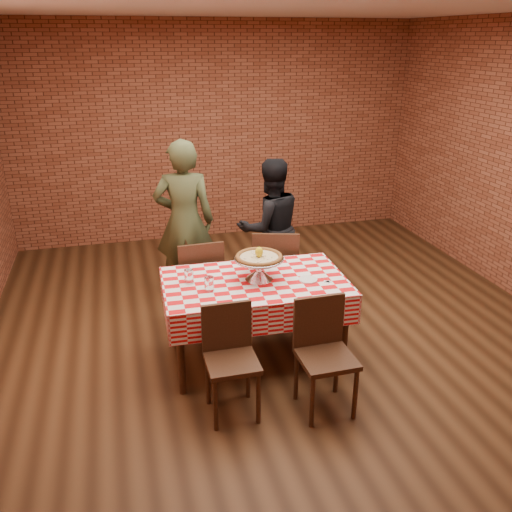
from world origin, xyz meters
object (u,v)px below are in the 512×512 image
object	(u,v)px
chair_near_left	(232,365)
pizza	(259,258)
diner_olive	(184,221)
diner_black	(270,228)
chair_far_left	(199,281)
pizza_stand	(259,269)
water_glass_left	(209,284)
water_glass_right	(189,276)
condiment_caddy	(255,260)
chair_far_right	(275,270)
table	(255,320)
chair_near_right	(326,360)

from	to	relation	value
chair_near_left	pizza	bearing A→B (deg)	61.04
diner_olive	diner_black	distance (m)	0.92
chair_near_left	chair_far_left	size ratio (longest dim) A/B	0.94
pizza_stand	water_glass_left	xyz separation A→B (m)	(-0.45, -0.12, -0.03)
water_glass_right	chair_far_left	size ratio (longest dim) A/B	0.13
diner_olive	diner_black	bearing A→B (deg)	-178.18
condiment_caddy	chair_far_right	world-z (taller)	chair_far_right
table	condiment_caddy	xyz separation A→B (m)	(0.08, 0.28, 0.45)
table	pizza_stand	size ratio (longest dim) A/B	3.56
pizza	condiment_caddy	world-z (taller)	pizza
pizza_stand	chair_near_left	size ratio (longest dim) A/B	0.50
chair_far_left	diner_olive	bearing A→B (deg)	-89.19
table	chair_far_right	size ratio (longest dim) A/B	1.63
pizza	diner_black	size ratio (longest dim) A/B	0.26
diner_black	table	bearing A→B (deg)	62.64
pizza_stand	table	bearing A→B (deg)	-152.27
table	pizza	world-z (taller)	pizza
water_glass_right	chair_near_left	bearing A→B (deg)	-76.83
water_glass_right	diner_black	xyz separation A→B (m)	(1.05, 1.18, -0.06)
condiment_caddy	chair_far_right	distance (m)	0.71
pizza_stand	water_glass_right	distance (m)	0.59
chair_near_right	diner_black	xyz separation A→B (m)	(0.17, 2.10, 0.32)
pizza_stand	diner_olive	bearing A→B (deg)	107.92
water_glass_left	chair_near_right	distance (m)	1.11
diner_black	water_glass_left	bearing A→B (deg)	50.57
condiment_caddy	chair_near_left	world-z (taller)	condiment_caddy
table	chair_near_right	size ratio (longest dim) A/B	1.73
table	diner_olive	bearing A→B (deg)	106.07
water_glass_right	chair_near_left	xyz separation A→B (m)	(0.19, -0.79, -0.39)
table	pizza	distance (m)	0.58
chair_near_left	condiment_caddy	bearing A→B (deg)	66.21
chair_near_right	chair_far_left	distance (m)	1.75
pizza	water_glass_right	world-z (taller)	pizza
pizza_stand	chair_near_right	distance (m)	0.99
pizza_stand	chair_near_right	bearing A→B (deg)	-71.19
pizza_stand	water_glass_left	distance (m)	0.47
pizza_stand	diner_olive	distance (m)	1.44
condiment_caddy	chair_near_right	distance (m)	1.20
chair_far_right	diner_black	size ratio (longest dim) A/B	0.62
pizza_stand	chair_far_right	size ratio (longest dim) A/B	0.46
pizza	chair_far_right	size ratio (longest dim) A/B	0.42
water_glass_right	chair_far_right	size ratio (longest dim) A/B	0.13
chair_far_right	diner_black	bearing A→B (deg)	-83.34
table	chair_far_left	world-z (taller)	chair_far_left
water_glass_left	chair_far_left	bearing A→B (deg)	87.37
water_glass_left	water_glass_right	distance (m)	0.23
diner_olive	water_glass_right	bearing A→B (deg)	93.16
chair_near_left	diner_black	xyz separation A→B (m)	(0.86, 1.97, 0.33)
chair_far_left	table	bearing A→B (deg)	113.39
water_glass_left	chair_near_right	xyz separation A→B (m)	(0.74, -0.73, -0.38)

